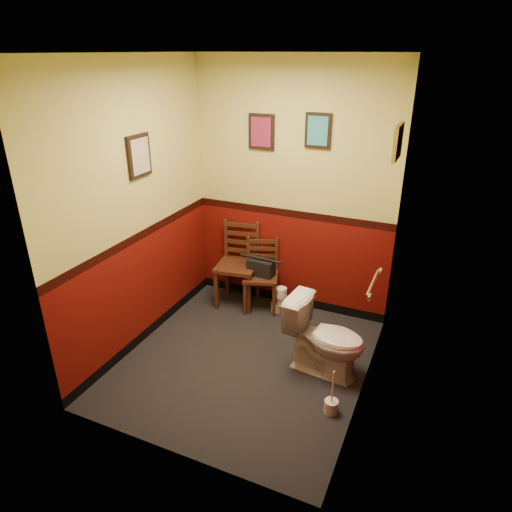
{
  "coord_description": "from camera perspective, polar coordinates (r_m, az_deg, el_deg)",
  "views": [
    {
      "loc": [
        1.53,
        -3.22,
        2.72
      ],
      "look_at": [
        0.0,
        0.25,
        1.0
      ],
      "focal_mm": 32.0,
      "sensor_mm": 36.0,
      "label": 1
    }
  ],
  "objects": [
    {
      "name": "toilet",
      "position": [
        4.21,
        8.67,
        -10.13
      ],
      "size": [
        0.76,
        0.48,
        0.71
      ],
      "primitive_type": "imported",
      "rotation": [
        0.0,
        0.0,
        1.47
      ],
      "color": "white",
      "rests_on": "floor"
    },
    {
      "name": "wall_front",
      "position": [
        2.88,
        -11.77,
        -4.57
      ],
      "size": [
        2.2,
        0.0,
        2.7
      ],
      "primitive_type": "cube",
      "rotation": [
        -1.57,
        0.0,
        0.0
      ],
      "color": "#590D08",
      "rests_on": "ground"
    },
    {
      "name": "framed_print_back_a",
      "position": [
        4.85,
        0.68,
        15.26
      ],
      "size": [
        0.28,
        0.04,
        0.36
      ],
      "color": "black",
      "rests_on": "wall_back"
    },
    {
      "name": "framed_print_right",
      "position": [
        3.9,
        17.3,
        13.46
      ],
      "size": [
        0.04,
        0.34,
        0.28
      ],
      "color": "olive",
      "rests_on": "wall_right"
    },
    {
      "name": "floor",
      "position": [
        4.48,
        -1.32,
        -12.95
      ],
      "size": [
        2.2,
        2.4,
        0.0
      ],
      "primitive_type": "cube",
      "color": "black",
      "rests_on": "ground"
    },
    {
      "name": "framed_print_back_b",
      "position": [
        4.64,
        7.76,
        15.26
      ],
      "size": [
        0.26,
        0.04,
        0.34
      ],
      "color": "black",
      "rests_on": "wall_back"
    },
    {
      "name": "grab_bar",
      "position": [
        3.92,
        14.47,
        -3.28
      ],
      "size": [
        0.05,
        0.56,
        0.06
      ],
      "color": "silver",
      "rests_on": "wall_right"
    },
    {
      "name": "handbag",
      "position": [
        5.06,
        0.62,
        -1.44
      ],
      "size": [
        0.3,
        0.16,
        0.21
      ],
      "rotation": [
        0.0,
        0.0,
        -0.05
      ],
      "color": "black",
      "rests_on": "chair_right"
    },
    {
      "name": "framed_print_left",
      "position": [
        4.31,
        -14.39,
        12.02
      ],
      "size": [
        0.04,
        0.3,
        0.38
      ],
      "color": "black",
      "rests_on": "wall_left"
    },
    {
      "name": "wall_left",
      "position": [
        4.38,
        -14.72,
        5.35
      ],
      "size": [
        0.0,
        2.4,
        2.7
      ],
      "primitive_type": "cube",
      "rotation": [
        1.57,
        0.0,
        1.57
      ],
      "color": "#590D08",
      "rests_on": "ground"
    },
    {
      "name": "wall_right",
      "position": [
        3.52,
        14.88,
        0.66
      ],
      "size": [
        0.0,
        2.4,
        2.7
      ],
      "primitive_type": "cube",
      "rotation": [
        1.57,
        0.0,
        -1.57
      ],
      "color": "#590D08",
      "rests_on": "ground"
    },
    {
      "name": "chair_left",
      "position": [
        5.22,
        -2.22,
        -1.04
      ],
      "size": [
        0.51,
        0.51,
        0.95
      ],
      "rotation": [
        0.0,
        0.0,
        0.15
      ],
      "color": "#462415",
      "rests_on": "floor"
    },
    {
      "name": "wall_back",
      "position": [
        4.87,
        4.56,
        8.0
      ],
      "size": [
        2.2,
        0.0,
        2.7
      ],
      "primitive_type": "cube",
      "rotation": [
        1.57,
        0.0,
        0.0
      ],
      "color": "#590D08",
      "rests_on": "ground"
    },
    {
      "name": "toilet_brush",
      "position": [
        3.97,
        9.37,
        -17.96
      ],
      "size": [
        0.11,
        0.11,
        0.41
      ],
      "color": "silver",
      "rests_on": "floor"
    },
    {
      "name": "tp_stack",
      "position": [
        5.14,
        3.25,
        -5.8
      ],
      "size": [
        0.25,
        0.15,
        0.33
      ],
      "color": "silver",
      "rests_on": "floor"
    },
    {
      "name": "ceiling",
      "position": [
        3.56,
        -1.78,
        24.07
      ],
      "size": [
        2.2,
        2.4,
        0.0
      ],
      "primitive_type": "cube",
      "rotation": [
        3.14,
        0.0,
        0.0
      ],
      "color": "silver",
      "rests_on": "ground"
    },
    {
      "name": "chair_right",
      "position": [
        5.14,
        0.66,
        -2.37
      ],
      "size": [
        0.47,
        0.47,
        0.81
      ],
      "rotation": [
        0.0,
        0.0,
        0.31
      ],
      "color": "#462415",
      "rests_on": "floor"
    }
  ]
}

